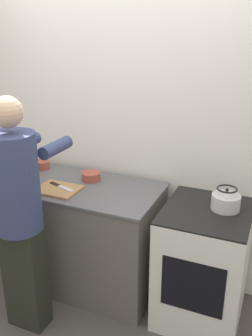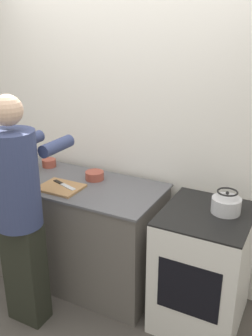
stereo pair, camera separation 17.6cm
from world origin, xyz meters
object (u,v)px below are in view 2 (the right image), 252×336
at_px(bowl_prep, 95,175).
at_px(cutting_board, 61,187).
at_px(kettle, 226,203).
at_px(person, 20,207).
at_px(knife, 64,185).
at_px(canister_jar, 31,163).
at_px(oven, 203,268).

bearing_deg(bowl_prep, cutting_board, -115.93).
xyz_separation_m(kettle, bowl_prep, (-1.09, 0.06, -0.02)).
xyz_separation_m(person, kettle, (1.25, 0.65, 0.03)).
bearing_deg(knife, bowl_prep, 80.87).
relative_size(cutting_board, canister_jar, 2.13).
height_order(oven, cutting_board, cutting_board).
bearing_deg(oven, cutting_board, -172.11).
height_order(kettle, bowl_prep, kettle).
xyz_separation_m(kettle, canister_jar, (-1.68, -0.03, 0.02)).
xyz_separation_m(knife, bowl_prep, (0.13, 0.25, 0.01)).
distance_m(cutting_board, kettle, 1.25).
xyz_separation_m(oven, canister_jar, (-1.57, 0.03, 0.54)).
distance_m(cutting_board, canister_jar, 0.49).
height_order(oven, kettle, kettle).
bearing_deg(person, knife, 86.00).
bearing_deg(kettle, canister_jar, -178.81).
relative_size(knife, bowl_prep, 1.66).
xyz_separation_m(oven, kettle, (0.11, 0.06, 0.51)).
bearing_deg(kettle, knife, -171.27).
height_order(knife, canister_jar, canister_jar).
height_order(bowl_prep, canister_jar, canister_jar).
height_order(oven, canister_jar, canister_jar).
relative_size(cutting_board, kettle, 1.63).
xyz_separation_m(person, canister_jar, (-0.43, 0.61, 0.06)).
distance_m(person, knife, 0.46).
height_order(cutting_board, knife, knife).
xyz_separation_m(knife, canister_jar, (-0.46, 0.15, 0.06)).
bearing_deg(person, bowl_prep, 77.02).
relative_size(oven, person, 0.53).
height_order(oven, person, person).
relative_size(cutting_board, knife, 1.29).
height_order(oven, bowl_prep, bowl_prep).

